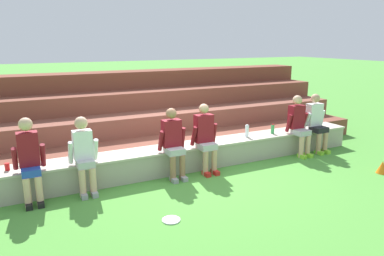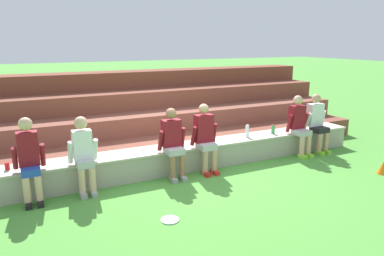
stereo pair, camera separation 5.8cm
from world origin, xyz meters
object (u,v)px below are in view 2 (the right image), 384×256
Objects in this scene: person_far_left at (29,158)px; water_bottle_mid_left at (247,131)px; person_left_of_center at (84,153)px; person_right_of_center at (205,137)px; sports_cone at (383,168)px; person_center at (173,142)px; person_far_right at (299,124)px; frisbee at (170,220)px; water_bottle_mid_right at (273,129)px; plastic_cup_left_end at (7,166)px; person_rightmost_edge at (317,121)px.

water_bottle_mid_left is at bearing 3.79° from person_far_left.
person_left_of_center is 0.97× the size of person_right_of_center.
person_far_left is 6.53m from sports_cone.
sports_cone is (6.27, -1.71, -0.62)m from person_far_left.
person_right_of_center reaches higher than water_bottle_mid_left.
person_center is 0.98× the size of person_far_right.
person_left_of_center is 1.96m from frisbee.
water_bottle_mid_right is (2.61, 0.30, -0.11)m from person_center.
water_bottle_mid_right is at bearing -0.58° from plastic_cup_left_end.
person_far_right is (5.64, 0.01, -0.02)m from person_far_left.
water_bottle_mid_left is at bearing 14.66° from person_right_of_center.
water_bottle_mid_right reaches higher than sports_cone.
person_right_of_center is at bearing -165.34° from water_bottle_mid_left.
water_bottle_mid_right reaches higher than plastic_cup_left_end.
person_left_of_center is 1.64m from person_center.
water_bottle_mid_left reaches higher than frisbee.
frisbee is at bearing -115.25° from person_center.
person_right_of_center is 1.01× the size of person_rightmost_edge.
person_left_of_center is 5.35m from person_rightmost_edge.
person_rightmost_edge is at bearing 0.36° from person_left_of_center.
person_right_of_center reaches higher than person_far_right.
person_rightmost_edge reaches higher than water_bottle_mid_right.
person_right_of_center is 3.01m from person_rightmost_edge.
person_rightmost_edge reaches higher than sports_cone.
person_center reaches higher than plastic_cup_left_end.
person_rightmost_edge is (5.35, 0.03, 0.02)m from person_left_of_center.
frisbee is at bearing -42.82° from plastic_cup_left_end.
frisbee is (-1.44, -1.58, -0.71)m from person_right_of_center.
person_far_right is at bearing 22.50° from frisbee.
person_far_right is 11.20× the size of plastic_cup_left_end.
frisbee is (-0.74, -1.57, -0.70)m from person_center.
person_far_left is at bearing -176.21° from water_bottle_mid_left.
person_left_of_center is 10.93× the size of plastic_cup_left_end.
person_left_of_center is at bearing -175.14° from water_bottle_mid_left.
person_right_of_center is (3.18, -0.03, -0.02)m from person_far_left.
person_left_of_center is 4.79m from person_far_right.
water_bottle_mid_right is 0.82× the size of frisbee.
sports_cone is at bearing -23.94° from person_center.
person_right_of_center reaches higher than person_rightmost_edge.
person_far_right reaches higher than person_rightmost_edge.
person_far_left reaches higher than person_center.
person_far_right is 5.55× the size of sports_cone.
plastic_cup_left_end is (-0.33, 0.32, -0.18)m from person_far_left.
plastic_cup_left_end is at bearing 135.90° from person_far_left.
person_far_left is 5.67× the size of sports_cone.
plastic_cup_left_end is (-1.18, 0.33, -0.15)m from person_left_of_center.
water_bottle_mid_right is 3.89m from frisbee.
water_bottle_mid_left reaches higher than sports_cone.
person_right_of_center is 11.25× the size of plastic_cup_left_end.
person_rightmost_edge is 6.54m from plastic_cup_left_end.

